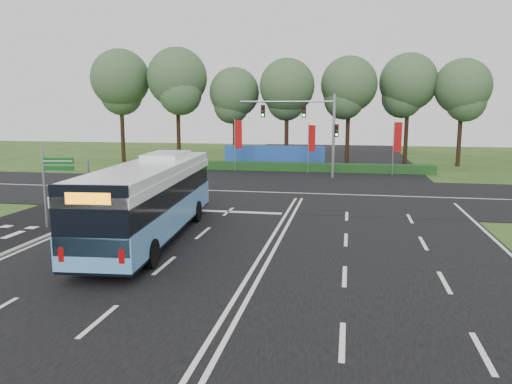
% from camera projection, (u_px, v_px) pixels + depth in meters
% --- Properties ---
extents(ground, '(120.00, 120.00, 0.00)m').
position_uv_depth(ground, '(273.00, 237.00, 22.77)').
color(ground, '#2B4617').
rests_on(ground, ground).
extents(road_main, '(20.00, 120.00, 0.04)m').
position_uv_depth(road_main, '(273.00, 237.00, 22.77)').
color(road_main, black).
rests_on(road_main, ground).
extents(road_cross, '(120.00, 14.00, 0.05)m').
position_uv_depth(road_cross, '(299.00, 193.00, 34.40)').
color(road_cross, black).
rests_on(road_cross, ground).
extents(kerb_strip, '(0.25, 18.00, 0.12)m').
position_uv_depth(kerb_strip, '(33.00, 242.00, 21.69)').
color(kerb_strip, gray).
rests_on(kerb_strip, ground).
extents(city_bus, '(3.75, 12.97, 3.67)m').
position_uv_depth(city_bus, '(151.00, 199.00, 22.13)').
color(city_bus, '#5C9AD5').
rests_on(city_bus, ground).
extents(pedestrian_signal, '(0.26, 0.41, 3.14)m').
position_uv_depth(pedestrian_signal, '(89.00, 187.00, 26.40)').
color(pedestrian_signal, gray).
rests_on(pedestrian_signal, ground).
extents(street_sign, '(1.56, 0.31, 4.03)m').
position_uv_depth(street_sign, '(51.00, 177.00, 24.02)').
color(street_sign, gray).
rests_on(street_sign, ground).
extents(banner_flag_left, '(0.72, 0.08, 4.87)m').
position_uv_depth(banner_flag_left, '(237.00, 138.00, 45.87)').
color(banner_flag_left, gray).
rests_on(banner_flag_left, ground).
extents(banner_flag_mid, '(0.66, 0.13, 4.47)m').
position_uv_depth(banner_flag_mid, '(311.00, 141.00, 44.67)').
color(banner_flag_mid, gray).
rests_on(banner_flag_mid, ground).
extents(banner_flag_right, '(0.70, 0.13, 4.77)m').
position_uv_depth(banner_flag_right, '(397.00, 140.00, 43.00)').
color(banner_flag_right, gray).
rests_on(banner_flag_right, ground).
extents(traffic_light_gantry, '(8.41, 0.28, 7.00)m').
position_uv_depth(traffic_light_gantry, '(312.00, 122.00, 41.84)').
color(traffic_light_gantry, gray).
rests_on(traffic_light_gantry, ground).
extents(hedge, '(22.00, 1.20, 0.80)m').
position_uv_depth(hedge, '(312.00, 167.00, 46.46)').
color(hedge, '#143915').
rests_on(hedge, ground).
extents(blue_hoarding, '(10.00, 0.30, 2.20)m').
position_uv_depth(blue_hoarding, '(274.00, 157.00, 49.50)').
color(blue_hoarding, '#1E48A5').
rests_on(blue_hoarding, ground).
extents(eucalyptus_row, '(54.63, 9.70, 12.21)m').
position_uv_depth(eucalyptus_row, '(327.00, 84.00, 51.02)').
color(eucalyptus_row, black).
rests_on(eucalyptus_row, ground).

